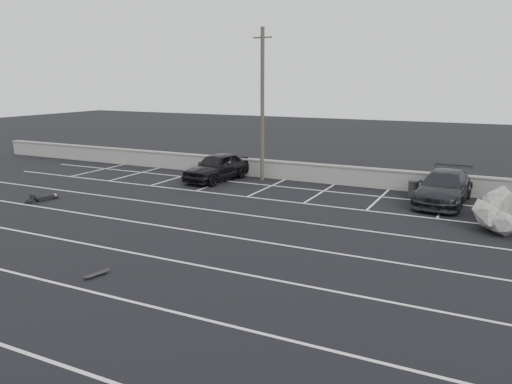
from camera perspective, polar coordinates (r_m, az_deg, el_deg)
The scene contains 9 objects.
ground at distance 16.48m, azimuth -9.37°, elevation -7.76°, with size 120.00×120.00×0.00m, color black.
seawall at distance 28.47m, azimuth 7.17°, elevation 2.19°, with size 50.00×0.45×1.06m.
stall_lines at distance 20.05m, azimuth -2.22°, elevation -3.83°, with size 36.00×20.05×0.01m.
car_left at distance 28.85m, azimuth -4.46°, elevation 2.89°, with size 1.88×4.67×1.59m, color black.
car_right at distance 25.06m, azimuth 20.67°, elevation 0.50°, with size 2.13×5.25×1.52m, color black.
utility_pole at distance 28.49m, azimuth 0.73°, elevation 9.93°, with size 1.14×0.23×8.52m.
trash_bin at distance 25.94m, azimuth 17.53°, elevation 0.36°, with size 0.67×0.67×0.83m.
person at distance 26.32m, azimuth -22.80°, elevation -0.35°, with size 1.09×2.17×0.42m, color black, non-canonical shape.
skateboard at distance 15.76m, azimuth -17.76°, elevation -8.94°, with size 0.32×0.71×0.08m.
Camera 1 is at (9.13, -12.46, 5.73)m, focal length 35.00 mm.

